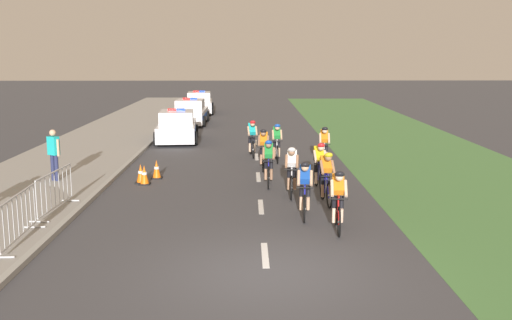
{
  "coord_description": "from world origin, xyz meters",
  "views": [
    {
      "loc": [
        -0.36,
        -10.97,
        4.24
      ],
      "look_at": [
        -0.12,
        6.26,
        1.1
      ],
      "focal_mm": 41.6,
      "sensor_mm": 36.0,
      "label": 1
    }
  ],
  "objects_px": {
    "cyclist_fourth": "(292,170)",
    "traffic_cone_far": "(157,169)",
    "cyclist_lead": "(338,199)",
    "cyclist_second": "(305,188)",
    "cyclist_ninth": "(277,142)",
    "crowd_barrier_middle": "(55,192)",
    "cyclist_fifth": "(319,165)",
    "traffic_cone_mid": "(144,175)",
    "cyclist_third": "(326,177)",
    "crowd_barrier_front": "(18,219)",
    "police_car_second": "(190,113)",
    "police_car_nearest": "(177,127)",
    "cyclist_tenth": "(252,138)",
    "police_car_third": "(199,104)",
    "cyclist_sixth": "(269,162)",
    "cyclist_seventh": "(264,148)",
    "cyclist_eighth": "(324,146)",
    "traffic_cone_near": "(141,174)",
    "spectator_middle": "(54,151)"
  },
  "relations": [
    {
      "from": "cyclist_fourth",
      "to": "traffic_cone_far",
      "type": "xyz_separation_m",
      "value": [
        -4.41,
        2.59,
        -0.48
      ]
    },
    {
      "from": "cyclist_lead",
      "to": "cyclist_second",
      "type": "distance_m",
      "value": 1.36
    },
    {
      "from": "cyclist_ninth",
      "to": "crowd_barrier_middle",
      "type": "relative_size",
      "value": 0.74
    },
    {
      "from": "cyclist_fifth",
      "to": "traffic_cone_mid",
      "type": "distance_m",
      "value": 5.67
    },
    {
      "from": "cyclist_second",
      "to": "cyclist_third",
      "type": "height_order",
      "value": "same"
    },
    {
      "from": "crowd_barrier_front",
      "to": "traffic_cone_mid",
      "type": "bearing_deg",
      "value": 75.05
    },
    {
      "from": "police_car_second",
      "to": "traffic_cone_mid",
      "type": "height_order",
      "value": "police_car_second"
    },
    {
      "from": "police_car_nearest",
      "to": "traffic_cone_mid",
      "type": "relative_size",
      "value": 7.05
    },
    {
      "from": "cyclist_tenth",
      "to": "police_car_third",
      "type": "relative_size",
      "value": 0.38
    },
    {
      "from": "cyclist_fifth",
      "to": "cyclist_sixth",
      "type": "bearing_deg",
      "value": 158.74
    },
    {
      "from": "police_car_second",
      "to": "cyclist_seventh",
      "type": "bearing_deg",
      "value": -74.03
    },
    {
      "from": "cyclist_eighth",
      "to": "traffic_cone_far",
      "type": "xyz_separation_m",
      "value": [
        -5.98,
        -2.15,
        -0.48
      ]
    },
    {
      "from": "cyclist_sixth",
      "to": "police_car_second",
      "type": "relative_size",
      "value": 0.39
    },
    {
      "from": "police_car_second",
      "to": "cyclist_fifth",
      "type": "bearing_deg",
      "value": -71.92
    },
    {
      "from": "cyclist_fifth",
      "to": "traffic_cone_near",
      "type": "relative_size",
      "value": 2.69
    },
    {
      "from": "cyclist_sixth",
      "to": "traffic_cone_near",
      "type": "xyz_separation_m",
      "value": [
        -4.18,
        0.45,
        -0.48
      ]
    },
    {
      "from": "cyclist_sixth",
      "to": "cyclist_seventh",
      "type": "bearing_deg",
      "value": 91.87
    },
    {
      "from": "police_car_third",
      "to": "crowd_barrier_front",
      "type": "distance_m",
      "value": 29.28
    },
    {
      "from": "crowd_barrier_front",
      "to": "crowd_barrier_middle",
      "type": "relative_size",
      "value": 1.0
    },
    {
      "from": "cyclist_eighth",
      "to": "traffic_cone_mid",
      "type": "distance_m",
      "value": 6.98
    },
    {
      "from": "cyclist_tenth",
      "to": "police_car_second",
      "type": "bearing_deg",
      "value": 107.78
    },
    {
      "from": "cyclist_third",
      "to": "traffic_cone_near",
      "type": "height_order",
      "value": "cyclist_third"
    },
    {
      "from": "cyclist_fourth",
      "to": "cyclist_tenth",
      "type": "distance_m",
      "value": 6.96
    },
    {
      "from": "cyclist_third",
      "to": "cyclist_fifth",
      "type": "bearing_deg",
      "value": 89.62
    },
    {
      "from": "cyclist_fifth",
      "to": "cyclist_tenth",
      "type": "height_order",
      "value": "same"
    },
    {
      "from": "cyclist_ninth",
      "to": "crowd_barrier_front",
      "type": "distance_m",
      "value": 12.02
    },
    {
      "from": "cyclist_eighth",
      "to": "police_car_second",
      "type": "relative_size",
      "value": 0.39
    },
    {
      "from": "cyclist_seventh",
      "to": "crowd_barrier_middle",
      "type": "distance_m",
      "value": 8.35
    },
    {
      "from": "cyclist_fifth",
      "to": "traffic_cone_near",
      "type": "bearing_deg",
      "value": 169.58
    },
    {
      "from": "cyclist_eighth",
      "to": "crowd_barrier_middle",
      "type": "height_order",
      "value": "cyclist_eighth"
    },
    {
      "from": "cyclist_fourth",
      "to": "cyclist_ninth",
      "type": "bearing_deg",
      "value": 91.7
    },
    {
      "from": "cyclist_third",
      "to": "spectator_middle",
      "type": "distance_m",
      "value": 8.91
    },
    {
      "from": "cyclist_ninth",
      "to": "traffic_cone_mid",
      "type": "xyz_separation_m",
      "value": [
        -4.5,
        -4.04,
        -0.48
      ]
    },
    {
      "from": "cyclist_third",
      "to": "cyclist_fourth",
      "type": "relative_size",
      "value": 1.0
    },
    {
      "from": "cyclist_fourth",
      "to": "police_car_second",
      "type": "height_order",
      "value": "police_car_second"
    },
    {
      "from": "police_car_nearest",
      "to": "traffic_cone_far",
      "type": "height_order",
      "value": "police_car_nearest"
    },
    {
      "from": "traffic_cone_mid",
      "to": "spectator_middle",
      "type": "height_order",
      "value": "spectator_middle"
    },
    {
      "from": "cyclist_seventh",
      "to": "traffic_cone_mid",
      "type": "height_order",
      "value": "cyclist_seventh"
    },
    {
      "from": "cyclist_ninth",
      "to": "crowd_barrier_middle",
      "type": "distance_m",
      "value": 9.92
    },
    {
      "from": "cyclist_fourth",
      "to": "cyclist_fifth",
      "type": "relative_size",
      "value": 1.0
    },
    {
      "from": "cyclist_fourth",
      "to": "cyclist_sixth",
      "type": "bearing_deg",
      "value": 114.42
    },
    {
      "from": "cyclist_second",
      "to": "traffic_cone_near",
      "type": "distance_m",
      "value": 6.54
    },
    {
      "from": "cyclist_fourth",
      "to": "spectator_middle",
      "type": "distance_m",
      "value": 7.79
    },
    {
      "from": "cyclist_seventh",
      "to": "cyclist_eighth",
      "type": "xyz_separation_m",
      "value": [
        2.3,
        0.63,
        0.0
      ]
    },
    {
      "from": "spectator_middle",
      "to": "police_car_nearest",
      "type": "bearing_deg",
      "value": 73.16
    },
    {
      "from": "cyclist_lead",
      "to": "cyclist_sixth",
      "type": "bearing_deg",
      "value": 106.84
    },
    {
      "from": "cyclist_lead",
      "to": "traffic_cone_mid",
      "type": "distance_m",
      "value": 7.58
    },
    {
      "from": "cyclist_fourth",
      "to": "police_car_second",
      "type": "relative_size",
      "value": 0.39
    },
    {
      "from": "cyclist_second",
      "to": "spectator_middle",
      "type": "relative_size",
      "value": 1.03
    },
    {
      "from": "crowd_barrier_front",
      "to": "crowd_barrier_middle",
      "type": "bearing_deg",
      "value": 90.37
    }
  ]
}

